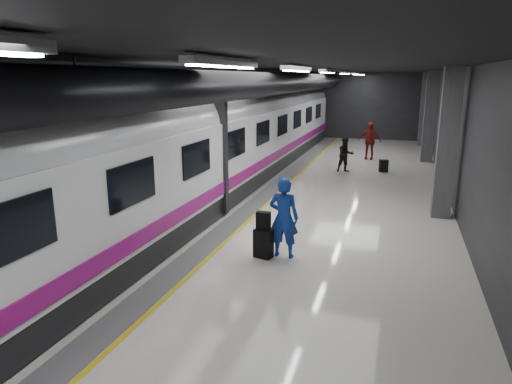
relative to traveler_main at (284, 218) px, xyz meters
The scene contains 9 objects.
ground 2.90m from the traveler_main, 105.21° to the left, with size 40.00×40.00×0.00m, color silver.
platform_hall 4.52m from the traveler_main, 105.60° to the left, with size 10.02×40.02×4.51m.
train 4.88m from the traveler_main, 146.40° to the left, with size 3.05×38.00×4.05m.
traveler_main is the anchor object (origin of this frame).
suitcase_main 0.79m from the traveler_main, 154.62° to the right, with size 0.43×0.27×0.70m, color black.
shoulder_bag 0.49m from the traveler_main, 155.59° to the right, with size 0.33×0.17×0.43m, color black.
traveler_far_a 10.64m from the traveler_main, 88.95° to the left, with size 0.77×0.60×1.58m, color black.
traveler_far_b 14.45m from the traveler_main, 86.09° to the left, with size 1.14×0.47×1.94m, color maroon.
suitcase_far 11.35m from the traveler_main, 80.51° to the left, with size 0.38×0.25×0.56m, color black.
Camera 1 is at (3.18, -12.63, 4.18)m, focal length 32.00 mm.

